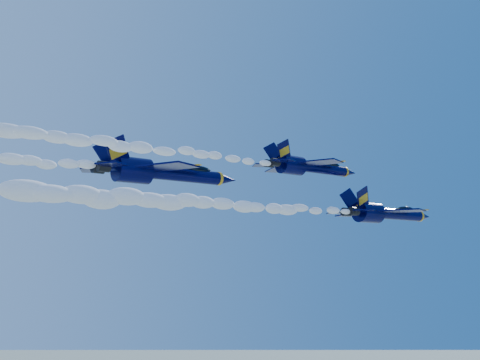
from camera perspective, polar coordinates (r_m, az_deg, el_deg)
jet_lead at (r=81.80m, az=13.62°, el=-3.07°), size 17.03×13.97×6.33m
smoke_trail_jet_lead at (r=62.67m, az=-2.71°, el=-2.24°), size 41.27×2.03×1.83m
jet_second at (r=75.69m, az=6.55°, el=1.26°), size 15.16×12.44×5.63m
smoke_trail_jet_second at (r=60.34m, az=-12.39°, el=3.37°), size 41.27×1.81×1.63m
jet_third at (r=73.84m, az=-7.43°, el=0.74°), size 19.96×16.37×7.42m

